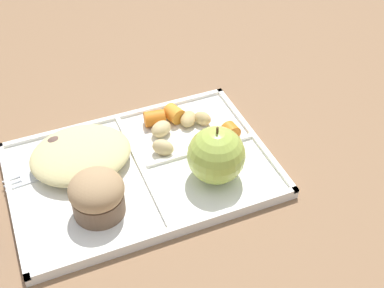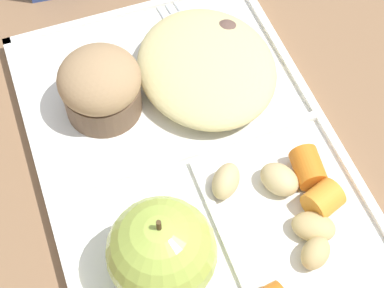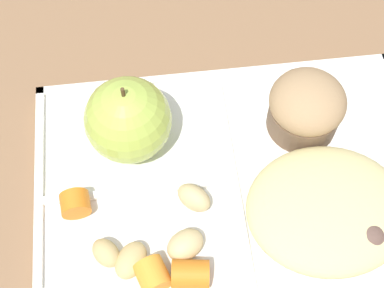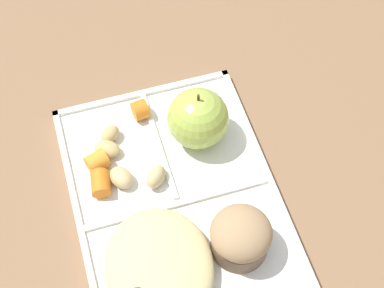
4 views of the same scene
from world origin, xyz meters
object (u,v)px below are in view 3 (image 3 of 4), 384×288
at_px(green_apple, 128,120).
at_px(bran_muffin, 306,107).
at_px(plastic_fork, 378,210).
at_px(lunch_tray, 233,184).

height_order(green_apple, bran_muffin, green_apple).
distance_m(green_apple, plastic_fork, 0.25).
relative_size(lunch_tray, bran_muffin, 5.11).
bearing_deg(lunch_tray, bran_muffin, 35.78).
distance_m(lunch_tray, plastic_fork, 0.14).
bearing_deg(green_apple, lunch_tray, -30.87).
height_order(bran_muffin, plastic_fork, bran_muffin).
distance_m(lunch_tray, green_apple, 0.12).
height_order(lunch_tray, plastic_fork, lunch_tray).
bearing_deg(plastic_fork, bran_muffin, 117.08).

